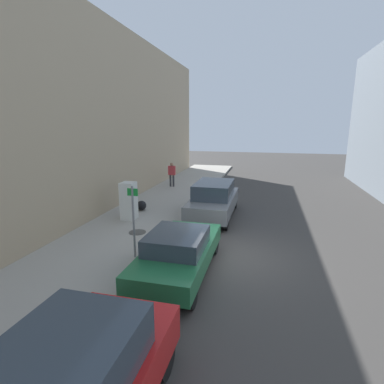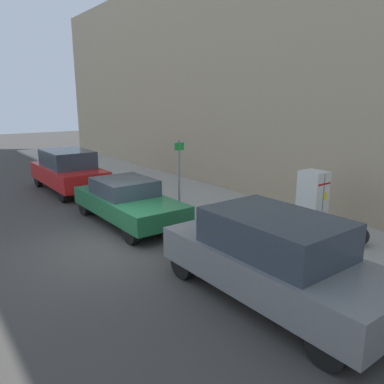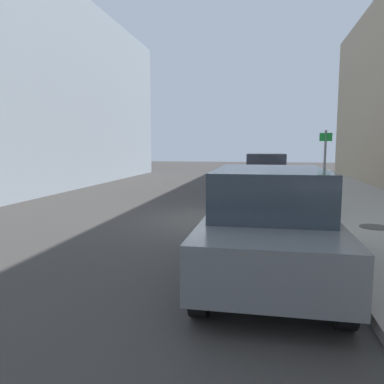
{
  "view_description": "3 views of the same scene",
  "coord_description": "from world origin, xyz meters",
  "px_view_note": "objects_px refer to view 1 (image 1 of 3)",
  "views": [
    {
      "loc": [
        1.14,
        -9.7,
        4.49
      ],
      "look_at": [
        -2.05,
        2.96,
        1.52
      ],
      "focal_mm": 28.0,
      "sensor_mm": 36.0,
      "label": 1
    },
    {
      "loc": [
        3.93,
        8.75,
        3.79
      ],
      "look_at": [
        -2.13,
        0.69,
        1.33
      ],
      "focal_mm": 35.0,
      "sensor_mm": 36.0,
      "label": 2
    },
    {
      "loc": [
        -1.2,
        10.54,
        2.09
      ],
      "look_at": [
        -0.1,
        4.83,
        1.38
      ],
      "focal_mm": 35.0,
      "sensor_mm": 36.0,
      "label": 3
    }
  ],
  "objects_px": {
    "street_sign_post": "(133,218)",
    "fire_hydrant": "(206,183)",
    "discarded_refrigerator": "(129,201)",
    "parked_sedan_green": "(179,251)",
    "trash_bag": "(142,206)",
    "pedestrian_walking_far": "(172,173)",
    "parked_suv_gray": "(214,199)"
  },
  "relations": [
    {
      "from": "pedestrian_walking_far",
      "to": "street_sign_post",
      "type": "bearing_deg",
      "value": 32.88
    },
    {
      "from": "pedestrian_walking_far",
      "to": "parked_suv_gray",
      "type": "relative_size",
      "value": 0.36
    },
    {
      "from": "street_sign_post",
      "to": "parked_suv_gray",
      "type": "height_order",
      "value": "street_sign_post"
    },
    {
      "from": "street_sign_post",
      "to": "pedestrian_walking_far",
      "type": "bearing_deg",
      "value": 101.77
    },
    {
      "from": "trash_bag",
      "to": "parked_sedan_green",
      "type": "height_order",
      "value": "parked_sedan_green"
    },
    {
      "from": "discarded_refrigerator",
      "to": "fire_hydrant",
      "type": "distance_m",
      "value": 7.76
    },
    {
      "from": "discarded_refrigerator",
      "to": "parked_sedan_green",
      "type": "xyz_separation_m",
      "value": [
        3.68,
        -4.22,
        -0.29
      ]
    },
    {
      "from": "pedestrian_walking_far",
      "to": "parked_suv_gray",
      "type": "distance_m",
      "value": 7.1
    },
    {
      "from": "discarded_refrigerator",
      "to": "street_sign_post",
      "type": "xyz_separation_m",
      "value": [
        2.0,
        -3.74,
        0.49
      ]
    },
    {
      "from": "discarded_refrigerator",
      "to": "fire_hydrant",
      "type": "xyz_separation_m",
      "value": [
        2.11,
        7.45,
        -0.5
      ]
    },
    {
      "from": "pedestrian_walking_far",
      "to": "parked_sedan_green",
      "type": "xyz_separation_m",
      "value": [
        4.04,
        -11.82,
        -0.4
      ]
    },
    {
      "from": "trash_bag",
      "to": "pedestrian_walking_far",
      "type": "distance_m",
      "value": 6.19
    },
    {
      "from": "parked_sedan_green",
      "to": "parked_suv_gray",
      "type": "bearing_deg",
      "value": 90.0
    },
    {
      "from": "trash_bag",
      "to": "street_sign_post",
      "type": "bearing_deg",
      "value": -68.73
    },
    {
      "from": "parked_sedan_green",
      "to": "parked_suv_gray",
      "type": "relative_size",
      "value": 0.95
    },
    {
      "from": "street_sign_post",
      "to": "trash_bag",
      "type": "relative_size",
      "value": 4.84
    },
    {
      "from": "fire_hydrant",
      "to": "parked_suv_gray",
      "type": "distance_m",
      "value": 5.9
    },
    {
      "from": "fire_hydrant",
      "to": "pedestrian_walking_far",
      "type": "distance_m",
      "value": 2.55
    },
    {
      "from": "fire_hydrant",
      "to": "trash_bag",
      "type": "distance_m",
      "value": 6.35
    },
    {
      "from": "fire_hydrant",
      "to": "trash_bag",
      "type": "xyz_separation_m",
      "value": [
        -2.14,
        -5.98,
        -0.12
      ]
    },
    {
      "from": "pedestrian_walking_far",
      "to": "parked_sedan_green",
      "type": "bearing_deg",
      "value": 39.97
    },
    {
      "from": "discarded_refrigerator",
      "to": "parked_suv_gray",
      "type": "relative_size",
      "value": 0.37
    },
    {
      "from": "parked_suv_gray",
      "to": "street_sign_post",
      "type": "bearing_deg",
      "value": -106.9
    },
    {
      "from": "street_sign_post",
      "to": "trash_bag",
      "type": "bearing_deg",
      "value": 111.27
    },
    {
      "from": "discarded_refrigerator",
      "to": "trash_bag",
      "type": "relative_size",
      "value": 3.49
    },
    {
      "from": "discarded_refrigerator",
      "to": "pedestrian_walking_far",
      "type": "xyz_separation_m",
      "value": [
        -0.36,
        7.61,
        0.11
      ]
    },
    {
      "from": "parked_sedan_green",
      "to": "trash_bag",
      "type": "bearing_deg",
      "value": 123.07
    },
    {
      "from": "fire_hydrant",
      "to": "parked_suv_gray",
      "type": "xyz_separation_m",
      "value": [
        1.57,
        -5.68,
        0.37
      ]
    },
    {
      "from": "trash_bag",
      "to": "parked_sedan_green",
      "type": "bearing_deg",
      "value": -56.93
    },
    {
      "from": "street_sign_post",
      "to": "fire_hydrant",
      "type": "relative_size",
      "value": 3.35
    },
    {
      "from": "parked_suv_gray",
      "to": "fire_hydrant",
      "type": "bearing_deg",
      "value": 105.42
    },
    {
      "from": "street_sign_post",
      "to": "pedestrian_walking_far",
      "type": "height_order",
      "value": "street_sign_post"
    }
  ]
}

